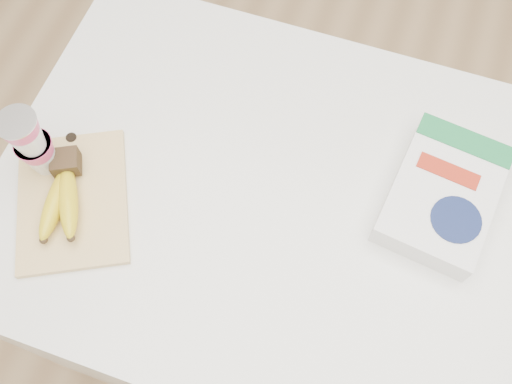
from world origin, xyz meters
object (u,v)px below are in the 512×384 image
cutting_board (73,200)px  table (294,273)px  yogurt_stack (31,143)px  cereal_box (443,194)px  bananas (62,195)px

cutting_board → table: bearing=-9.1°
yogurt_stack → cereal_box: (0.68, 0.17, -0.07)m
table → cutting_board: 0.60m
table → cereal_box: bearing=21.7°
cutting_board → cereal_box: (0.61, 0.21, 0.02)m
cutting_board → cereal_box: 0.65m
table → bananas: bananas is taller
cutting_board → bananas: bearing=174.6°
cereal_box → bananas: bearing=-153.4°
cereal_box → cutting_board: bearing=-153.4°
cutting_board → cereal_box: size_ratio=0.96×
bananas → cereal_box: size_ratio=0.67×
bananas → cereal_box: 0.66m
bananas → cutting_board: bearing=21.6°
cutting_board → yogurt_stack: size_ratio=1.66×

